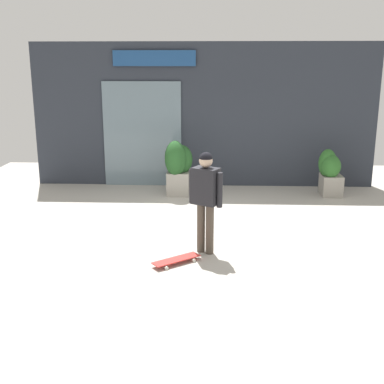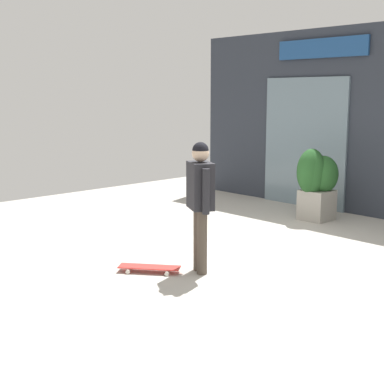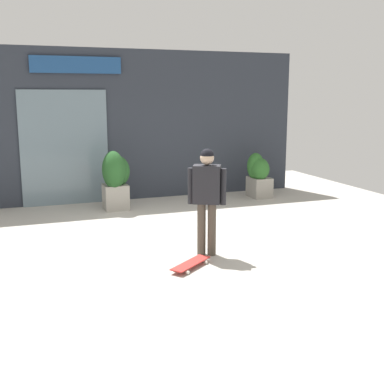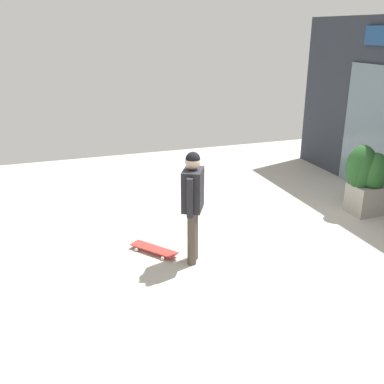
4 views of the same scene
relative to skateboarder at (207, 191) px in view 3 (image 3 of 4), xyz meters
name	(u,v)px [view 3 (image 3 of 4)]	position (x,y,z in m)	size (l,w,h in m)	color
ground_plane	(176,237)	(-0.13, 1.11, -1.00)	(12.00, 12.00, 0.00)	#B2ADA3
building_facade	(126,126)	(-0.19, 4.59, 0.71)	(8.31, 0.31, 3.46)	#2D333D
skateboarder	(207,191)	(0.00, 0.00, 0.00)	(0.53, 0.42, 1.65)	#4C4238
skateboard	(191,264)	(-0.43, -0.48, -0.94)	(0.74, 0.64, 0.08)	red
planter_box_left	(115,176)	(-0.69, 3.52, -0.26)	(0.62, 0.75, 1.28)	gray
planter_box_right	(258,174)	(2.79, 3.64, -0.44)	(0.54, 0.65, 1.07)	gray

